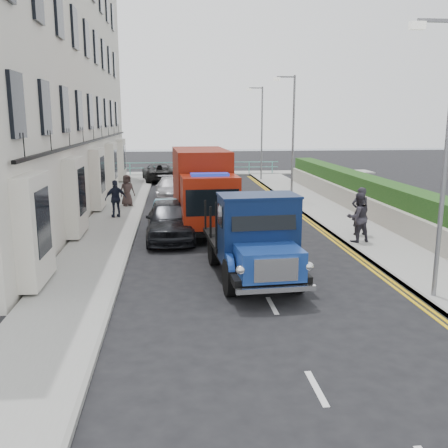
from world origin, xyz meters
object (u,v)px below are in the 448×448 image
lamp_far (260,128)px  pedestrian_east_near (360,211)px  bedford_lorry (257,243)px  lamp_near (442,146)px  lamp_mid (291,131)px  red_lorry (202,187)px  parked_car_front (170,220)px

lamp_far → pedestrian_east_near: 19.27m
lamp_far → bedford_lorry: (-4.29, -24.21, -2.81)m
lamp_near → pedestrian_east_near: (0.72, 6.96, -2.92)m
lamp_mid → lamp_far: size_ratio=1.00×
lamp_far → red_lorry: 17.63m
lamp_mid → bedford_lorry: lamp_mid is taller
lamp_near → red_lorry: bearing=119.9°
parked_car_front → pedestrian_east_near: bearing=-5.2°
lamp_near → parked_car_front: 10.62m
pedestrian_east_near → bedford_lorry: bearing=45.7°
lamp_near → lamp_far: size_ratio=1.00×
bedford_lorry → pedestrian_east_near: 7.20m
lamp_near → lamp_mid: 16.00m
red_lorry → pedestrian_east_near: size_ratio=3.40×
lamp_mid → lamp_far: (0.00, 10.00, 0.00)m
lamp_far → pedestrian_east_near: bearing=-87.8°
lamp_mid → parked_car_front: size_ratio=1.53×
lamp_far → parked_car_front: bearing=-110.1°
lamp_far → bedford_lorry: size_ratio=1.26×
lamp_far → bedford_lorry: 24.74m
lamp_far → pedestrian_east_near: (0.72, -19.04, -2.92)m
lamp_far → red_lorry: size_ratio=1.07×
lamp_far → parked_car_front: (-6.78, -18.49, -3.22)m
red_lorry → parked_car_front: red_lorry is taller
lamp_mid → lamp_far: bearing=90.0°
red_lorry → pedestrian_east_near: red_lorry is taller
bedford_lorry → red_lorry: bearing=94.5°
lamp_far → red_lorry: bearing=-107.9°
lamp_mid → red_lorry: bearing=-129.0°
red_lorry → bedford_lorry: bearing=-84.6°
lamp_mid → bedford_lorry: (-4.29, -14.21, -2.81)m
red_lorry → lamp_far: bearing=69.3°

